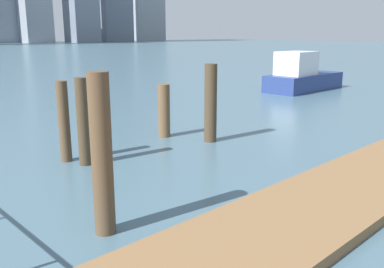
{
  "coord_description": "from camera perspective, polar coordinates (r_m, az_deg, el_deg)",
  "views": [
    {
      "loc": [
        -3.71,
        6.68,
        2.94
      ],
      "look_at": [
        1.57,
        12.2,
        1.08
      ],
      "focal_mm": 38.86,
      "sensor_mm": 36.0,
      "label": 1
    }
  ],
  "objects": [
    {
      "name": "dock_piling_4",
      "position": [
        12.0,
        -3.86,
        3.21
      ],
      "size": [
        0.34,
        0.34,
        1.53
      ],
      "primitive_type": "cylinder",
      "color": "brown",
      "rests_on": "ground_plane"
    },
    {
      "name": "dock_piling_3",
      "position": [
        9.63,
        -14.72,
        1.6
      ],
      "size": [
        0.28,
        0.28,
        1.99
      ],
      "primitive_type": "cylinder",
      "color": "#473826",
      "rests_on": "ground_plane"
    },
    {
      "name": "dock_piling_0",
      "position": [
        11.4,
        2.57,
        4.23
      ],
      "size": [
        0.34,
        0.34,
        2.14
      ],
      "primitive_type": "cylinder",
      "color": "#473826",
      "rests_on": "ground_plane"
    },
    {
      "name": "dock_piling_1",
      "position": [
        6.16,
        -12.28,
        -2.92
      ],
      "size": [
        0.31,
        0.31,
        2.42
      ],
      "primitive_type": "cylinder",
      "color": "brown",
      "rests_on": "ground_plane"
    },
    {
      "name": "moored_boat_0",
      "position": [
        22.65,
        14.83,
        7.63
      ],
      "size": [
        5.02,
        1.94,
        2.04
      ],
      "color": "navy",
      "rests_on": "ground_plane"
    },
    {
      "name": "dock_piling_2",
      "position": [
        10.04,
        -17.17,
        1.62
      ],
      "size": [
        0.26,
        0.26,
        1.89
      ],
      "primitive_type": "cylinder",
      "color": "brown",
      "rests_on": "ground_plane"
    },
    {
      "name": "floating_dock",
      "position": [
        8.29,
        20.44,
        -7.32
      ],
      "size": [
        13.74,
        2.0,
        0.18
      ],
      "primitive_type": "cube",
      "color": "olive",
      "rests_on": "ground_plane"
    }
  ]
}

